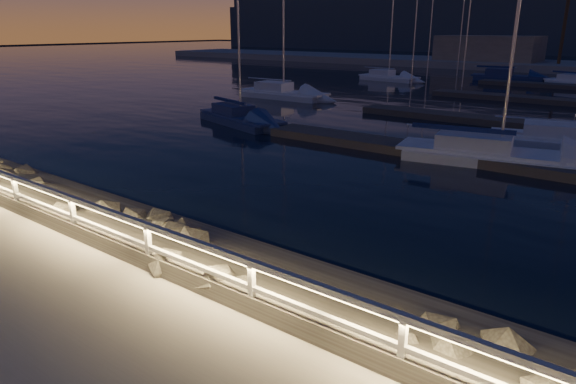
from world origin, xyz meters
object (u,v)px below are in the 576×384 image
at_px(guard_rail, 210,259).
at_px(sailboat_g, 573,140).
at_px(sailboat_e, 282,93).
at_px(sailboat_i, 387,77).
at_px(sailboat_m, 506,76).
at_px(sailboat_b, 239,117).
at_px(sailboat_c, 494,153).

xyz_separation_m(guard_rail, sailboat_g, (2.67, 21.75, -0.95)).
distance_m(sailboat_e, sailboat_i, 18.84).
relative_size(guard_rail, sailboat_m, 3.36).
relative_size(sailboat_e, sailboat_m, 1.03).
height_order(guard_rail, sailboat_e, sailboat_e).
xyz_separation_m(sailboat_b, sailboat_i, (-5.30, 29.71, 0.02)).
distance_m(sailboat_g, sailboat_i, 33.57).
relative_size(sailboat_b, sailboat_m, 0.93).
xyz_separation_m(sailboat_c, sailboat_i, (-20.64, 30.02, -0.01)).
bearing_deg(sailboat_e, sailboat_m, 66.97).
height_order(sailboat_g, sailboat_i, sailboat_g).
relative_size(sailboat_b, sailboat_i, 1.02).
bearing_deg(sailboat_m, guard_rail, -88.27).
relative_size(guard_rail, sailboat_i, 3.71).
bearing_deg(sailboat_g, sailboat_i, 120.10).
relative_size(sailboat_g, sailboat_i, 1.15).
bearing_deg(sailboat_i, sailboat_m, 44.00).
distance_m(sailboat_e, sailboat_m, 28.92).
xyz_separation_m(guard_rail, sailboat_m, (-9.68, 54.52, -0.91)).
bearing_deg(sailboat_g, sailboat_b, -176.53).
distance_m(guard_rail, sailboat_i, 50.59).
height_order(sailboat_e, sailboat_m, sailboat_e).
relative_size(sailboat_b, sailboat_e, 0.90).
bearing_deg(sailboat_e, sailboat_b, -65.69).
height_order(guard_rail, sailboat_c, sailboat_c).
bearing_deg(guard_rail, sailboat_g, 83.01).
height_order(guard_rail, sailboat_i, sailboat_i).
relative_size(guard_rail, sailboat_g, 3.23).
bearing_deg(sailboat_i, sailboat_b, -73.73).
height_order(guard_rail, sailboat_g, sailboat_g).
xyz_separation_m(guard_rail, sailboat_i, (-20.12, 46.41, -0.94)).
height_order(sailboat_g, sailboat_m, sailboat_g).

